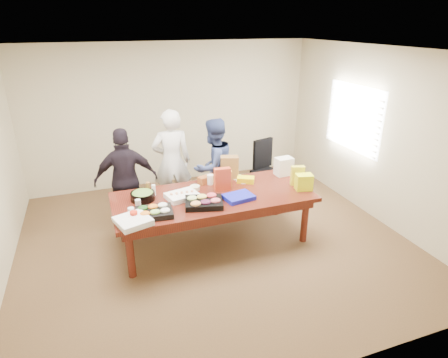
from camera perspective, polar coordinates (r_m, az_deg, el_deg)
name	(u,v)px	position (r m, az deg, el deg)	size (l,w,h in m)	color
floor	(214,241)	(5.72, -1.54, -9.35)	(5.50, 5.00, 0.02)	#47301E
ceiling	(212,49)	(4.85, -1.89, 18.98)	(5.50, 5.00, 0.02)	white
wall_back	(172,115)	(7.45, -7.82, 9.55)	(5.50, 0.04, 2.70)	beige
wall_front	(313,254)	(3.08, 13.32, -11.00)	(5.50, 0.04, 2.70)	beige
wall_right	(378,136)	(6.49, 22.18, 6.07)	(0.04, 5.00, 2.70)	beige
window_panel	(353,118)	(6.87, 18.93, 8.70)	(0.03, 1.40, 1.10)	white
window_blinds	(351,118)	(6.85, 18.66, 8.69)	(0.04, 1.36, 1.00)	beige
conference_table	(214,218)	(5.52, -1.58, -5.97)	(2.80, 1.20, 0.75)	#4C1C0F
office_chair	(267,171)	(6.94, 6.44, 1.24)	(0.51, 0.51, 1.00)	black
person_center	(172,162)	(6.30, -7.88, 2.58)	(0.64, 0.42, 1.76)	silver
person_right	(214,167)	(6.23, -1.58, 1.85)	(0.78, 0.61, 1.61)	navy
person_left	(126,180)	(5.91, -14.54, -0.12)	(0.94, 0.39, 1.61)	black
veggie_tray	(154,213)	(4.89, -10.49, -5.00)	(0.46, 0.36, 0.07)	black
fruit_tray	(204,203)	(5.06, -3.06, -3.59)	(0.49, 0.39, 0.08)	black
sheet_cake	(182,196)	(5.28, -6.37, -2.53)	(0.42, 0.31, 0.07)	white
salad_bowl	(143,196)	(5.31, -12.16, -2.54)	(0.33, 0.33, 0.11)	black
chip_bag_blue	(239,197)	(5.23, 2.24, -2.74)	(0.39, 0.29, 0.06)	#151BB9
chip_bag_red	(222,179)	(5.45, -0.25, -0.04)	(0.23, 0.10, 0.34)	#B93A1D
chip_bag_yellow	(297,176)	(5.74, 11.01, 0.52)	(0.20, 0.08, 0.30)	yellow
chip_bag_orange	(226,179)	(5.53, 0.31, -0.07)	(0.17, 0.08, 0.26)	gold
mayo_jar	(210,179)	(5.68, -2.09, -0.07)	(0.10, 0.10, 0.15)	white
mustard_bottle	(217,179)	(5.67, -1.05, 0.07)	(0.06, 0.06, 0.18)	yellow
dressing_bottle	(148,189)	(5.43, -11.35, -1.42)	(0.06, 0.06, 0.19)	brown
ranch_bottle	(154,190)	(5.41, -10.56, -1.66)	(0.05, 0.05, 0.16)	white
banana_bunch	(246,180)	(5.77, 3.28, -0.10)	(0.25, 0.15, 0.08)	#FFE706
bread_loaf	(207,179)	(5.75, -2.62, -0.04)	(0.27, 0.12, 0.11)	brown
kraft_bag	(230,167)	(5.86, 0.85, 1.77)	(0.27, 0.16, 0.36)	brown
red_cup	(134,216)	(4.79, -13.43, -5.47)	(0.09, 0.09, 0.13)	red
clear_cup_a	(131,212)	(4.93, -13.84, -4.82)	(0.08, 0.08, 0.11)	white
clear_cup_b	(138,203)	(5.13, -12.84, -3.60)	(0.08, 0.08, 0.10)	silver
pizza_box_lower	(134,222)	(4.75, -13.50, -6.35)	(0.38, 0.38, 0.04)	silver
pizza_box_upper	(133,220)	(4.70, -13.59, -6.03)	(0.38, 0.38, 0.04)	white
plate_a	(244,180)	(5.82, 3.05, -0.22)	(0.25, 0.25, 0.01)	white
plate_b	(237,177)	(5.95, 1.93, 0.29)	(0.22, 0.22, 0.01)	white
dip_bowl_a	(222,184)	(5.64, -0.27, -0.75)	(0.15, 0.15, 0.06)	silver
dip_bowl_b	(195,188)	(5.53, -4.42, -1.32)	(0.14, 0.14, 0.06)	beige
grocery_bag_white	(284,166)	(6.08, 9.00, 1.91)	(0.26, 0.19, 0.28)	white
grocery_bag_yellow	(304,182)	(5.60, 11.95, -0.46)	(0.24, 0.16, 0.24)	#E8FA14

